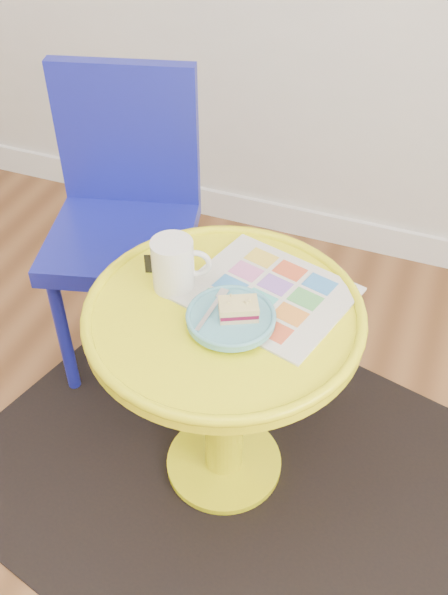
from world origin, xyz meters
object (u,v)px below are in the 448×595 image
(newspaper, at_px, (267,293))
(chair, at_px, (125,209))
(side_table, at_px, (224,362))
(plate, at_px, (231,318))
(mug, at_px, (174,263))

(newspaper, bearing_deg, chair, 167.03)
(side_table, height_order, plate, plate)
(chair, relative_size, newspaper, 2.60)
(side_table, bearing_deg, plate, -49.96)
(chair, bearing_deg, side_table, -54.53)
(newspaper, distance_m, mug, 0.22)
(chair, bearing_deg, plate, -55.27)
(plate, bearing_deg, side_table, 130.04)
(mug, relative_size, plate, 0.70)
(side_table, bearing_deg, chair, 140.32)
(side_table, distance_m, chair, 0.58)
(chair, xyz_separation_m, mug, (0.31, -0.33, 0.14))
(mug, xyz_separation_m, plate, (0.16, -0.07, -0.05))
(newspaper, height_order, mug, mug)
(newspaper, bearing_deg, side_table, -113.71)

